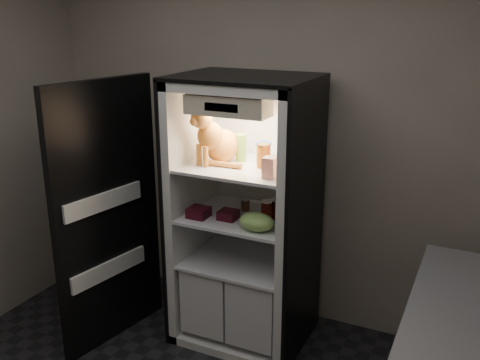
% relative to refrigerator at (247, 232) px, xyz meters
% --- Properties ---
extents(room_shell, '(3.60, 3.60, 3.60)m').
position_rel_refrigerator_xyz_m(room_shell, '(0.00, -1.38, 0.83)').
color(room_shell, white).
rests_on(room_shell, floor).
extents(refrigerator, '(0.90, 0.72, 1.88)m').
position_rel_refrigerator_xyz_m(refrigerator, '(0.00, 0.00, 0.00)').
color(refrigerator, white).
rests_on(refrigerator, floor).
extents(fridge_door, '(0.22, 0.87, 1.85)m').
position_rel_refrigerator_xyz_m(fridge_door, '(-0.85, -0.44, 0.12)').
color(fridge_door, black).
rests_on(fridge_door, floor).
extents(tabby_cat, '(0.36, 0.42, 0.43)m').
position_rel_refrigerator_xyz_m(tabby_cat, '(-0.19, -0.08, 0.66)').
color(tabby_cat, '#B34B17').
rests_on(tabby_cat, refrigerator).
extents(parmesan_shaker, '(0.07, 0.07, 0.18)m').
position_rel_refrigerator_xyz_m(parmesan_shaker, '(-0.06, 0.03, 0.59)').
color(parmesan_shaker, '#238127').
rests_on(parmesan_shaker, refrigerator).
extents(mayo_tub, '(0.10, 0.10, 0.14)m').
position_rel_refrigerator_xyz_m(mayo_tub, '(0.10, 0.04, 0.57)').
color(mayo_tub, white).
rests_on(mayo_tub, refrigerator).
extents(salsa_jar, '(0.09, 0.09, 0.16)m').
position_rel_refrigerator_xyz_m(salsa_jar, '(0.14, -0.05, 0.58)').
color(salsa_jar, maroon).
rests_on(salsa_jar, refrigerator).
extents(pepper_jar, '(0.13, 0.13, 0.21)m').
position_rel_refrigerator_xyz_m(pepper_jar, '(0.29, 0.03, 0.60)').
color(pepper_jar, maroon).
rests_on(pepper_jar, refrigerator).
extents(cream_carton, '(0.08, 0.08, 0.13)m').
position_rel_refrigerator_xyz_m(cream_carton, '(0.27, -0.24, 0.56)').
color(cream_carton, beige).
rests_on(cream_carton, refrigerator).
extents(soda_can_a, '(0.06, 0.06, 0.11)m').
position_rel_refrigerator_xyz_m(soda_can_a, '(0.14, -0.01, 0.20)').
color(soda_can_a, black).
rests_on(soda_can_a, refrigerator).
extents(soda_can_b, '(0.07, 0.07, 0.13)m').
position_rel_refrigerator_xyz_m(soda_can_b, '(0.21, -0.01, 0.21)').
color(soda_can_b, black).
rests_on(soda_can_b, refrigerator).
extents(soda_can_c, '(0.07, 0.07, 0.13)m').
position_rel_refrigerator_xyz_m(soda_can_c, '(0.19, -0.09, 0.22)').
color(soda_can_c, black).
rests_on(soda_can_c, refrigerator).
extents(condiment_jar, '(0.06, 0.06, 0.09)m').
position_rel_refrigerator_xyz_m(condiment_jar, '(-0.02, 0.02, 0.19)').
color(condiment_jar, '#512E17').
rests_on(condiment_jar, refrigerator).
extents(grape_bag, '(0.23, 0.17, 0.11)m').
position_rel_refrigerator_xyz_m(grape_bag, '(0.19, -0.26, 0.21)').
color(grape_bag, '#90D161').
rests_on(grape_bag, refrigerator).
extents(berry_box_left, '(0.13, 0.13, 0.07)m').
position_rel_refrigerator_xyz_m(berry_box_left, '(-0.25, -0.23, 0.18)').
color(berry_box_left, '#460B16').
rests_on(berry_box_left, refrigerator).
extents(berry_box_right, '(0.12, 0.12, 0.06)m').
position_rel_refrigerator_xyz_m(berry_box_right, '(-0.06, -0.17, 0.18)').
color(berry_box_right, '#460B16').
rests_on(berry_box_right, refrigerator).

